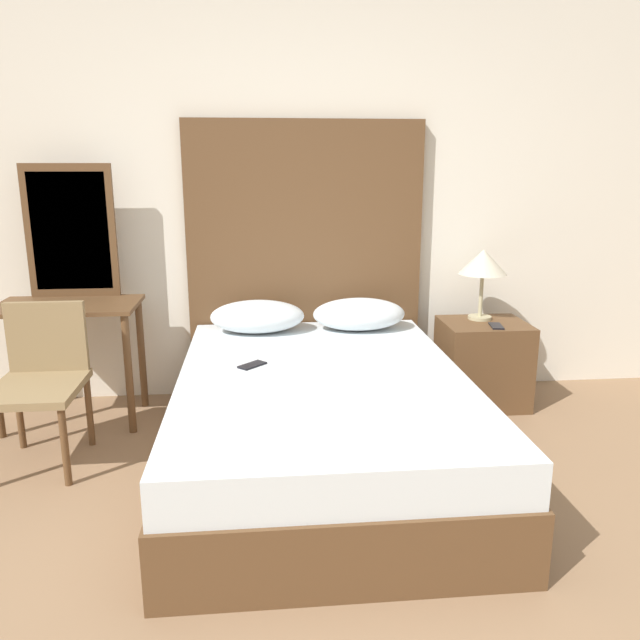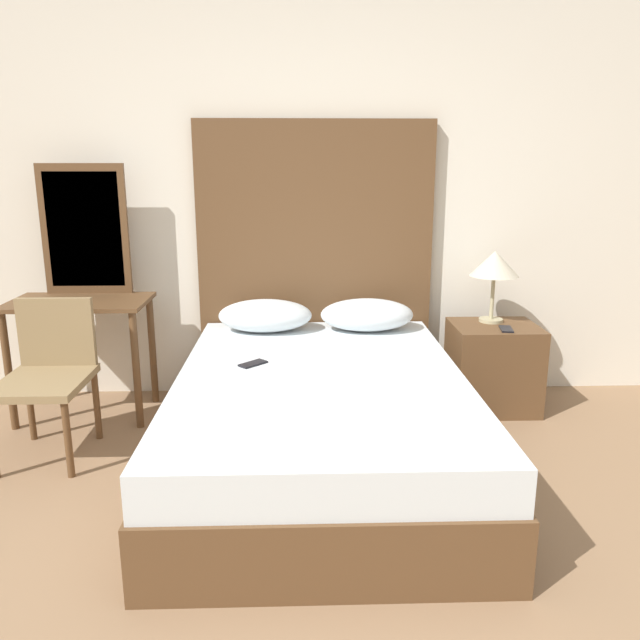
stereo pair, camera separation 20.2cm
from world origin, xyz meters
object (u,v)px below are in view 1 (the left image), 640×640
Objects in this scene: phone_on_bed at (252,365)px; nightstand at (482,363)px; chair at (41,374)px; bed at (322,421)px; table_lamp at (483,264)px; vanity_desk at (69,327)px; phone_on_nightstand at (496,326)px.

phone_on_bed is 1.61m from nightstand.
chair reaches higher than nightstand.
table_lamp is at bearing 37.41° from bed.
table_lamp is 2.57m from vanity_desk.
phone_on_nightstand is 0.19× the size of chair.
phone_on_bed is 0.34× the size of table_lamp.
bed is at bearing -23.72° from phone_on_bed.
vanity_desk is (-1.43, 0.73, 0.34)m from bed.
table_lamp is at bearing 92.50° from nightstand.
phone_on_nightstand is at bearing 29.53° from bed.
table_lamp reaches higher than phone_on_nightstand.
vanity_desk is (-1.08, 0.58, 0.08)m from phone_on_bed.
phone_on_nightstand is (1.50, 0.50, 0.04)m from phone_on_bed.
nightstand reaches higher than bed.
chair is (-2.56, -0.62, -0.44)m from table_lamp.
phone_on_nightstand is at bearing -80.46° from table_lamp.
phone_on_nightstand is 0.20× the size of vanity_desk.
table_lamp is 0.55× the size of vanity_desk.
nightstand is 0.67× the size of chair.
vanity_desk reaches higher than nightstand.
table_lamp is 0.41m from phone_on_nightstand.
vanity_desk is (-2.58, 0.08, 0.04)m from phone_on_nightstand.
nightstand is (1.47, 0.61, -0.24)m from phone_on_bed.
phone_on_bed is 1.58m from phone_on_nightstand.
vanity_desk reaches higher than phone_on_bed.
phone_on_bed is at bearing -157.47° from nightstand.
nightstand is (1.12, 0.76, 0.02)m from bed.
table_lamp is at bearing 25.52° from phone_on_bed.
nightstand is 0.67× the size of vanity_desk.
bed is 13.62× the size of phone_on_bed.
bed is 1.55m from table_lamp.
phone_on_nightstand reaches higher than phone_on_bed.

